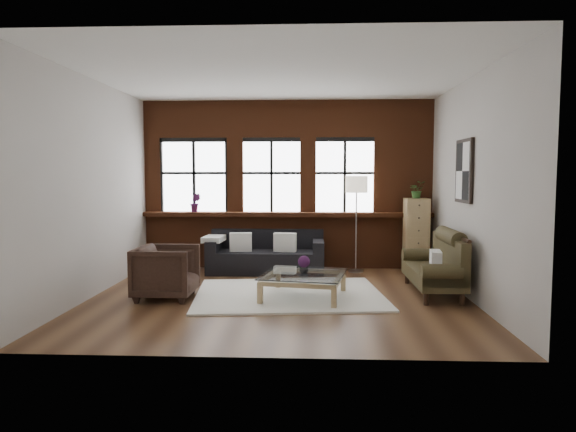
{
  "coord_description": "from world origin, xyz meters",
  "views": [
    {
      "loc": [
        0.46,
        -7.4,
        1.81
      ],
      "look_at": [
        0.1,
        0.6,
        1.15
      ],
      "focal_mm": 32.0,
      "sensor_mm": 36.0,
      "label": 1
    }
  ],
  "objects_px": {
    "vintage_settee": "(433,264)",
    "drawer_chest": "(416,235)",
    "vase": "(304,269)",
    "dark_sofa": "(266,252)",
    "armchair": "(167,272)",
    "coffee_table": "(304,286)",
    "floor_lamp": "(356,220)"
  },
  "relations": [
    {
      "from": "coffee_table",
      "to": "drawer_chest",
      "type": "distance_m",
      "value": 2.98
    },
    {
      "from": "vase",
      "to": "vintage_settee",
      "type": "bearing_deg",
      "value": 11.94
    },
    {
      "from": "vintage_settee",
      "to": "drawer_chest",
      "type": "xyz_separation_m",
      "value": [
        0.09,
        1.71,
        0.24
      ]
    },
    {
      "from": "dark_sofa",
      "to": "coffee_table",
      "type": "height_order",
      "value": "dark_sofa"
    },
    {
      "from": "armchair",
      "to": "coffee_table",
      "type": "bearing_deg",
      "value": -87.89
    },
    {
      "from": "dark_sofa",
      "to": "drawer_chest",
      "type": "xyz_separation_m",
      "value": [
        2.75,
        0.15,
        0.3
      ]
    },
    {
      "from": "coffee_table",
      "to": "vase",
      "type": "bearing_deg",
      "value": -26.57
    },
    {
      "from": "vintage_settee",
      "to": "vase",
      "type": "relative_size",
      "value": 12.23
    },
    {
      "from": "vintage_settee",
      "to": "drawer_chest",
      "type": "distance_m",
      "value": 1.73
    },
    {
      "from": "vintage_settee",
      "to": "armchair",
      "type": "distance_m",
      "value": 3.96
    },
    {
      "from": "armchair",
      "to": "floor_lamp",
      "type": "bearing_deg",
      "value": -53.42
    },
    {
      "from": "armchair",
      "to": "drawer_chest",
      "type": "xyz_separation_m",
      "value": [
        4.03,
        2.19,
        0.29
      ]
    },
    {
      "from": "coffee_table",
      "to": "vase",
      "type": "relative_size",
      "value": 8.39
    },
    {
      "from": "dark_sofa",
      "to": "vintage_settee",
      "type": "bearing_deg",
      "value": -30.35
    },
    {
      "from": "armchair",
      "to": "floor_lamp",
      "type": "xyz_separation_m",
      "value": [
        2.93,
        2.15,
        0.57
      ]
    },
    {
      "from": "coffee_table",
      "to": "vase",
      "type": "distance_m",
      "value": 0.26
    },
    {
      "from": "dark_sofa",
      "to": "coffee_table",
      "type": "relative_size",
      "value": 1.85
    },
    {
      "from": "dark_sofa",
      "to": "armchair",
      "type": "height_order",
      "value": "armchair"
    },
    {
      "from": "armchair",
      "to": "coffee_table",
      "type": "height_order",
      "value": "armchair"
    },
    {
      "from": "drawer_chest",
      "to": "vintage_settee",
      "type": "bearing_deg",
      "value": -93.08
    },
    {
      "from": "dark_sofa",
      "to": "armchair",
      "type": "relative_size",
      "value": 2.49
    },
    {
      "from": "dark_sofa",
      "to": "armchair",
      "type": "xyz_separation_m",
      "value": [
        -1.27,
        -2.04,
        0.0
      ]
    },
    {
      "from": "vintage_settee",
      "to": "drawer_chest",
      "type": "relative_size",
      "value": 1.22
    },
    {
      "from": "armchair",
      "to": "drawer_chest",
      "type": "height_order",
      "value": "drawer_chest"
    },
    {
      "from": "armchair",
      "to": "coffee_table",
      "type": "xyz_separation_m",
      "value": [
        2.0,
        0.07,
        -0.2
      ]
    },
    {
      "from": "vase",
      "to": "armchair",
      "type": "bearing_deg",
      "value": -178.1
    },
    {
      "from": "floor_lamp",
      "to": "drawer_chest",
      "type": "bearing_deg",
      "value": 1.64
    },
    {
      "from": "vintage_settee",
      "to": "vase",
      "type": "height_order",
      "value": "vintage_settee"
    },
    {
      "from": "vintage_settee",
      "to": "armchair",
      "type": "relative_size",
      "value": 1.96
    },
    {
      "from": "vase",
      "to": "dark_sofa",
      "type": "bearing_deg",
      "value": 110.17
    },
    {
      "from": "armchair",
      "to": "drawer_chest",
      "type": "distance_m",
      "value": 4.59
    },
    {
      "from": "coffee_table",
      "to": "vintage_settee",
      "type": "bearing_deg",
      "value": 11.94
    }
  ]
}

